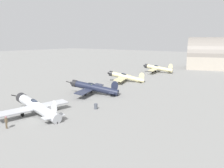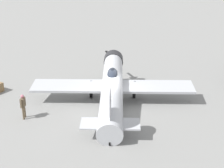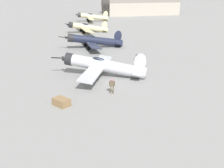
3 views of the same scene
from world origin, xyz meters
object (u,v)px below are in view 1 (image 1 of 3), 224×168
(airplane_mid_apron, at_px, (93,88))
(airplane_foreground, at_px, (36,107))
(airplane_far_line, at_px, (125,77))
(ground_crew_mechanic, at_px, (6,121))
(fuel_drum, at_px, (96,106))
(airplane_outer_stand, at_px, (157,68))

(airplane_mid_apron, bearing_deg, airplane_foreground, 82.05)
(airplane_far_line, relative_size, ground_crew_mechanic, 7.20)
(ground_crew_mechanic, distance_m, fuel_drum, 14.77)
(airplane_far_line, distance_m, fuel_drum, 28.90)
(airplane_foreground, bearing_deg, fuel_drum, -112.25)
(airplane_far_line, height_order, ground_crew_mechanic, airplane_far_line)
(airplane_mid_apron, height_order, fuel_drum, airplane_mid_apron)
(airplane_mid_apron, bearing_deg, fuel_drum, 114.22)
(airplane_foreground, xyz_separation_m, airplane_outer_stand, (56.99, 10.07, 0.11))
(airplane_outer_stand, distance_m, ground_crew_mechanic, 64.03)
(airplane_foreground, xyz_separation_m, fuel_drum, (8.54, -4.54, -0.98))
(airplane_mid_apron, height_order, airplane_far_line, airplane_mid_apron)
(ground_crew_mechanic, xyz_separation_m, fuel_drum, (14.49, -2.81, -0.56))
(airplane_foreground, relative_size, ground_crew_mechanic, 7.35)
(airplane_far_line, xyz_separation_m, airplane_outer_stand, (22.36, 2.19, 0.27))
(airplane_mid_apron, height_order, ground_crew_mechanic, airplane_mid_apron)
(ground_crew_mechanic, bearing_deg, fuel_drum, -4.50)
(airplane_foreground, relative_size, airplane_far_line, 1.02)
(airplane_far_line, relative_size, airplane_outer_stand, 0.93)
(ground_crew_mechanic, bearing_deg, airplane_foreground, 22.76)
(airplane_foreground, relative_size, airplane_mid_apron, 1.05)
(ground_crew_mechanic, height_order, fuel_drum, ground_crew_mechanic)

